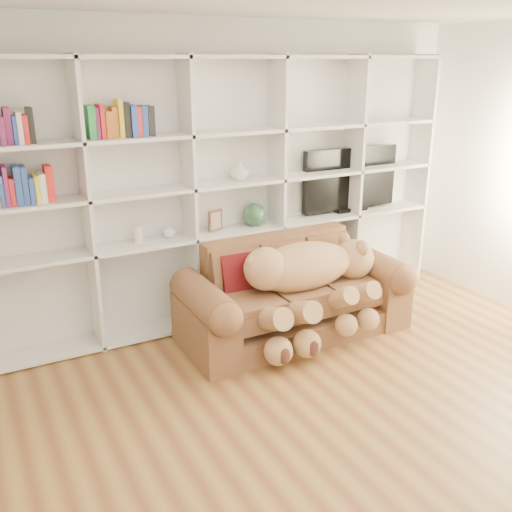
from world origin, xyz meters
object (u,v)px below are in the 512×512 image
sofa (292,299)px  tv (350,180)px  teddy_bear (308,278)px  gift_box (362,308)px

sofa → tv: size_ratio=1.84×
tv → sofa: bearing=-148.8°
teddy_bear → tv: (1.01, 0.81, 0.61)m
sofa → gift_box: bearing=-10.6°
teddy_bear → tv: 1.43m
gift_box → sofa: bearing=169.4°
teddy_bear → tv: size_ratio=1.29×
gift_box → tv: 1.36m
sofa → gift_box: 0.73m
sofa → gift_box: size_ratio=5.97×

